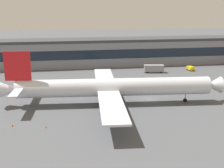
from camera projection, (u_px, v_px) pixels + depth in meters
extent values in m
plane|color=#4C4F54|center=(150.00, 100.00, 91.07)|extent=(600.00, 600.00, 0.00)
cube|color=gray|center=(115.00, 53.00, 145.54)|extent=(189.56, 15.53, 11.63)
cube|color=#38383D|center=(115.00, 40.00, 143.93)|extent=(193.35, 15.84, 1.20)
cube|color=#192333|center=(118.00, 54.00, 137.94)|extent=(185.77, 0.16, 4.19)
cylinder|color=silver|center=(114.00, 87.00, 85.92)|extent=(56.05, 10.04, 5.14)
cone|color=silver|center=(213.00, 85.00, 88.35)|extent=(5.04, 5.27, 4.88)
cone|color=silver|center=(9.00, 90.00, 83.47)|extent=(6.04, 5.11, 4.63)
cube|color=red|center=(17.00, 66.00, 82.03)|extent=(7.21, 1.13, 8.22)
cube|color=silver|center=(25.00, 82.00, 89.00)|extent=(3.21, 9.43, 0.30)
cube|color=silver|center=(16.00, 92.00, 78.09)|extent=(3.21, 9.43, 0.30)
cube|color=silver|center=(104.00, 77.00, 100.48)|extent=(8.19, 25.55, 0.50)
cube|color=silver|center=(112.00, 106.00, 71.29)|extent=(8.19, 25.55, 0.50)
cylinder|color=#99999E|center=(108.00, 85.00, 97.38)|extent=(4.47, 3.19, 2.83)
cylinder|color=#99999E|center=(115.00, 108.00, 75.46)|extent=(4.47, 3.19, 2.83)
cylinder|color=black|center=(185.00, 100.00, 88.80)|extent=(1.14, 0.59, 1.10)
cylinder|color=slate|center=(185.00, 95.00, 88.42)|extent=(0.24, 0.24, 2.49)
cylinder|color=black|center=(104.00, 100.00, 89.05)|extent=(1.14, 0.59, 1.10)
cylinder|color=slate|center=(104.00, 95.00, 88.67)|extent=(0.24, 0.24, 2.49)
cylinder|color=black|center=(105.00, 105.00, 84.58)|extent=(1.14, 0.59, 1.10)
cylinder|color=slate|center=(105.00, 100.00, 84.20)|extent=(0.24, 0.24, 2.49)
cube|color=yellow|center=(191.00, 68.00, 132.94)|extent=(2.63, 3.91, 1.50)
cube|color=black|center=(192.00, 68.00, 131.97)|extent=(2.04, 1.58, 0.38)
cylinder|color=black|center=(194.00, 70.00, 132.29)|extent=(0.42, 0.74, 0.70)
cylinder|color=black|center=(190.00, 70.00, 131.68)|extent=(0.42, 0.74, 0.70)
cylinder|color=black|center=(190.00, 69.00, 134.58)|extent=(0.42, 0.74, 0.70)
cylinder|color=black|center=(187.00, 69.00, 133.97)|extent=(0.42, 0.74, 0.70)
cube|color=gray|center=(154.00, 68.00, 128.61)|extent=(8.74, 4.13, 3.00)
cube|color=black|center=(159.00, 67.00, 128.49)|extent=(3.32, 3.02, 0.75)
cylinder|color=black|center=(160.00, 71.00, 130.24)|extent=(0.74, 0.41, 0.70)
cylinder|color=black|center=(161.00, 72.00, 127.80)|extent=(0.74, 0.41, 0.70)
cylinder|color=black|center=(147.00, 71.00, 130.18)|extent=(0.74, 0.41, 0.70)
cylinder|color=black|center=(147.00, 72.00, 127.74)|extent=(0.74, 0.41, 0.70)
cone|color=#F2590C|center=(12.00, 125.00, 70.53)|extent=(0.54, 0.54, 0.67)
cone|color=#F2590C|center=(108.00, 119.00, 74.45)|extent=(0.46, 0.46, 0.57)
cone|color=#F2590C|center=(46.00, 127.00, 69.68)|extent=(0.52, 0.52, 0.65)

